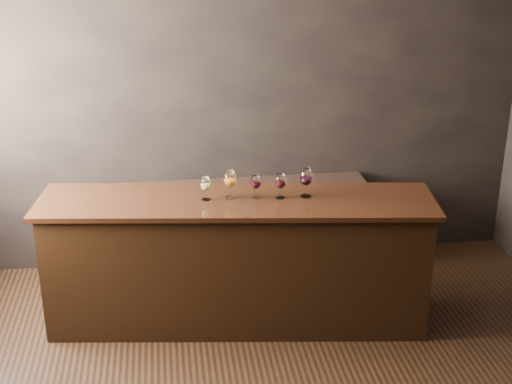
{
  "coord_description": "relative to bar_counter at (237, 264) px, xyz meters",
  "views": [
    {
      "loc": [
        -0.58,
        -3.57,
        2.97
      ],
      "look_at": [
        0.06,
        1.16,
        1.06
      ],
      "focal_mm": 50.0,
      "sensor_mm": 36.0,
      "label": 1
    }
  ],
  "objects": [
    {
      "name": "glass_red_c",
      "position": [
        0.51,
        -0.01,
        0.67
      ],
      "size": [
        0.09,
        0.09,
        0.22
      ],
      "color": "white",
      "rests_on": "bar_top"
    },
    {
      "name": "room_shell",
      "position": [
        -0.15,
        -1.04,
        1.32
      ],
      "size": [
        5.02,
        4.52,
        2.81
      ],
      "color": "black",
      "rests_on": "ground"
    },
    {
      "name": "bar_top",
      "position": [
        0.0,
        0.0,
        0.51
      ],
      "size": [
        2.93,
        1.02,
        0.04
      ],
      "primitive_type": "cube",
      "rotation": [
        0.0,
        0.0,
        -0.13
      ],
      "color": "black",
      "rests_on": "bar_counter"
    },
    {
      "name": "glass_red_b",
      "position": [
        0.32,
        -0.01,
        0.65
      ],
      "size": [
        0.08,
        0.08,
        0.19
      ],
      "color": "white",
      "rests_on": "bar_top"
    },
    {
      "name": "bar_counter",
      "position": [
        0.0,
        0.0,
        0.0
      ],
      "size": [
        2.83,
        0.95,
        0.97
      ],
      "primitive_type": "cube",
      "rotation": [
        0.0,
        0.0,
        -0.13
      ],
      "color": "black",
      "rests_on": "ground"
    },
    {
      "name": "back_bar_shelf",
      "position": [
        0.13,
        0.87,
        -0.1
      ],
      "size": [
        2.16,
        0.4,
        0.78
      ],
      "primitive_type": "cube",
      "color": "black",
      "rests_on": "ground"
    },
    {
      "name": "glass_amber",
      "position": [
        -0.04,
        0.04,
        0.66
      ],
      "size": [
        0.09,
        0.09,
        0.21
      ],
      "color": "white",
      "rests_on": "bar_top"
    },
    {
      "name": "glass_white",
      "position": [
        -0.22,
        0.02,
        0.64
      ],
      "size": [
        0.07,
        0.07,
        0.18
      ],
      "color": "white",
      "rests_on": "bar_top"
    },
    {
      "name": "glass_red_a",
      "position": [
        0.14,
        0.01,
        0.64
      ],
      "size": [
        0.07,
        0.07,
        0.18
      ],
      "color": "white",
      "rests_on": "bar_top"
    }
  ]
}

